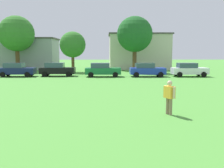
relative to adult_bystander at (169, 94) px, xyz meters
name	(u,v)px	position (x,y,z in m)	size (l,w,h in m)	color
ground_plane	(77,80)	(-6.10, 16.20, -0.97)	(160.00, 160.00, 0.00)	#4C9338
adult_bystander	(169,94)	(0.00, 0.00, 0.00)	(0.49, 0.72, 1.64)	#8C7259
parked_car_navy_0	(17,70)	(-13.91, 20.14, -0.12)	(4.30, 2.02, 1.68)	#141E4C
parked_car_black_1	(57,69)	(-9.05, 20.61, -0.12)	(4.30, 2.02, 1.68)	black
parked_car_green_2	(102,70)	(-3.36, 19.68, -0.12)	(4.30, 2.02, 1.68)	#196B38
parked_car_blue_3	(147,70)	(2.08, 19.62, -0.12)	(4.30, 2.02, 1.68)	#1E38AD
parked_car_white_4	(189,70)	(7.28, 19.58, -0.12)	(4.30, 2.02, 1.68)	white
tree_left	(16,34)	(-16.93, 29.86, 4.89)	(5.58, 5.58, 8.69)	brown
tree_right	(73,45)	(-7.89, 27.62, 3.14)	(3.91, 3.91, 6.09)	brown
tree_far_right	(135,34)	(1.49, 27.76, 4.70)	(5.39, 5.39, 8.40)	brown
house_left	(139,51)	(3.05, 35.06, 2.17)	(10.82, 7.47, 6.26)	beige
house_right	(28,54)	(-16.74, 35.06, 1.78)	(10.27, 7.16, 5.48)	#9999A3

